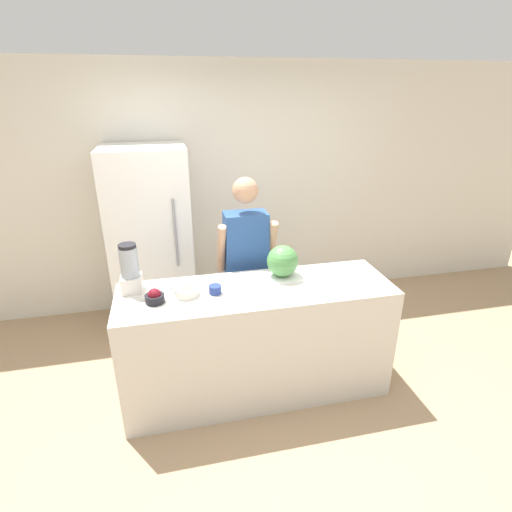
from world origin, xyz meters
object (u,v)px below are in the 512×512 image
Objects in this scene: watermelon at (283,261)px; bowl_cherries at (155,297)px; person at (246,267)px; blender at (130,270)px; bowl_cream at (186,290)px; refrigerator at (152,241)px; bowl_small_blue at (215,289)px.

watermelon is 1.01m from bowl_cherries.
person is 1.04m from blender.
bowl_cream is (-0.76, -0.14, -0.09)m from watermelon.
watermelon is 1.40× the size of bowl_cream.
refrigerator reaches higher than bowl_small_blue.
bowl_cherries is at bearing -88.08° from refrigerator.
bowl_small_blue is (-0.34, -0.56, 0.11)m from person.
bowl_cream is 0.43m from blender.
watermelon is at bearing -0.79° from blender.
person reaches higher than bowl_small_blue.
blender reaches higher than bowl_small_blue.
bowl_cream is (0.26, -1.25, 0.06)m from refrigerator.
refrigerator is at bearing 91.92° from bowl_cherries.
refrigerator reaches higher than bowl_cream.
refrigerator is 1.31m from bowl_cherries.
bowl_cream reaches higher than bowl_cherries.
person is at bearing 37.95° from bowl_cherries.
refrigerator is at bearing 110.40° from bowl_small_blue.
refrigerator is 1.08m from person.
watermelon is at bearing -47.34° from refrigerator.
refrigerator is 20.22× the size of bowl_small_blue.
bowl_cream is at bearing -135.34° from person.
bowl_cream is 1.94× the size of bowl_small_blue.
bowl_cherries is 0.30m from blender.
refrigerator reaches higher than blender.
person reaches higher than bowl_cream.
watermelon is at bearing 11.13° from bowl_cherries.
refrigerator is at bearing 132.66° from watermelon.
watermelon reaches higher than bowl_cream.
bowl_cherries is at bearing -165.45° from bowl_cream.
refrigerator is 4.97× the size of blender.
bowl_small_blue is (0.43, 0.04, -0.01)m from bowl_cherries.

